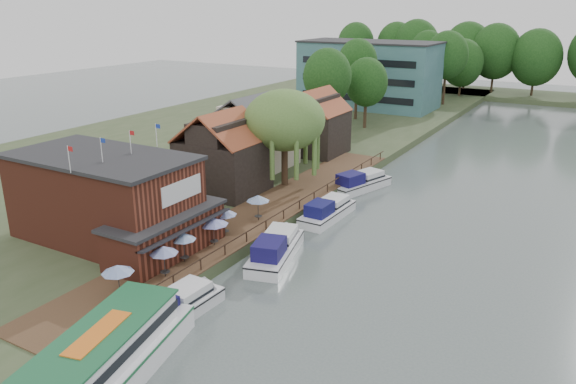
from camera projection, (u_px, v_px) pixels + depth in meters
The scene contains 28 objects.
ground at pixel (276, 289), 40.97m from camera, with size 260.00×260.00×0.00m, color #4D5958.
land_bank at pixel (227, 140), 83.80m from camera, with size 50.00×140.00×1.00m, color #384728.
quay_deck at pixel (259, 214), 52.65m from camera, with size 6.00×50.00×0.10m, color #47301E.
quay_rail at pixel (286, 213), 51.62m from camera, with size 0.20×49.00×1.00m, color black, non-canonical shape.
pub at pixel (122, 201), 45.36m from camera, with size 20.00×11.00×7.30m, color maroon, non-canonical shape.
hotel_block at pixel (369, 74), 106.54m from camera, with size 25.40×12.40×12.30m, color #38666B, non-canonical shape.
cottage_a at pixel (223, 152), 57.93m from camera, with size 8.60×7.60×8.50m, color black, non-canonical shape.
cottage_b at pixel (252, 131), 67.55m from camera, with size 9.60×8.60×8.50m, color beige, non-canonical shape.
cottage_c at pixel (316, 122), 73.02m from camera, with size 7.60×7.60×8.50m, color black, non-canonical shape.
willow at pixel (285, 139), 59.57m from camera, with size 8.60×8.60×10.43m, color #476B2D, non-canonical shape.
umbrella_0 at pixel (119, 281), 37.25m from camera, with size 2.17×2.17×2.38m, color #1A4193, non-canonical shape.
umbrella_1 at pixel (164, 261), 40.13m from camera, with size 2.11×2.11×2.38m, color navy, non-canonical shape.
umbrella_2 at pixel (184, 247), 42.47m from camera, with size 1.96×1.96×2.38m, color #19488C, non-canonical shape.
umbrella_3 at pixel (214, 232), 45.39m from camera, with size 2.43×2.43×2.38m, color navy, non-canonical shape.
umbrella_4 at pixel (225, 222), 47.42m from camera, with size 2.12×2.12×2.38m, color navy, non-canonical shape.
umbrella_5 at pixel (258, 208), 50.74m from camera, with size 2.12×2.12×2.38m, color navy, non-canonical shape.
cruiser_0 at pixel (173, 305), 36.74m from camera, with size 2.91×9.01×2.15m, color silver, non-canonical shape.
cruiser_1 at pixel (276, 246), 45.49m from camera, with size 3.14×9.71×2.35m, color silver, non-canonical shape.
cruiser_2 at pixel (328, 208), 54.09m from camera, with size 2.89×8.97×2.14m, color white, non-canonical shape.
cruiser_3 at pixel (361, 180), 62.62m from camera, with size 2.99×9.26×2.22m, color silver, non-canonical shape.
tour_boat at pixel (92, 368), 29.38m from camera, with size 4.34×15.46×3.38m, color silver, non-canonical shape.
swan at pixel (98, 357), 32.73m from camera, with size 0.44×0.44×0.44m, color white.
bank_tree_0 at pixel (327, 92), 82.78m from camera, with size 7.14×7.14×12.84m, color #143811, non-canonical shape.
bank_tree_1 at pixel (366, 93), 87.97m from camera, with size 6.65×6.65×11.04m, color #143811, non-canonical shape.
bank_tree_2 at pixel (357, 79), 94.44m from camera, with size 6.60×6.60×13.46m, color #143811, non-canonical shape.
bank_tree_3 at pixel (446, 68), 108.40m from camera, with size 8.00×8.00×14.11m, color #143811, non-canonical shape.
bank_tree_4 at pixel (426, 64), 117.40m from camera, with size 7.24×7.24×13.77m, color #143811, non-canonical shape.
bank_tree_5 at pixel (462, 68), 119.00m from camera, with size 8.75×8.75×12.00m, color #143811, non-canonical shape.
Camera 1 is at (19.17, -31.17, 19.76)m, focal length 35.00 mm.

